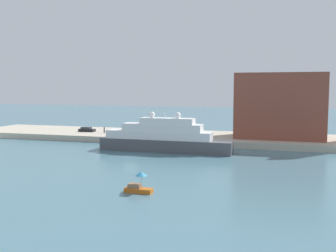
{
  "coord_description": "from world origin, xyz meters",
  "views": [
    {
      "loc": [
        29.68,
        -70.88,
        13.35
      ],
      "look_at": [
        5.87,
        6.0,
        5.57
      ],
      "focal_mm": 42.72,
      "sensor_mm": 36.0,
      "label": 1
    }
  ],
  "objects": [
    {
      "name": "parked_car",
      "position": [
        -23.03,
        25.07,
        2.0
      ],
      "size": [
        4.47,
        1.68,
        1.26
      ],
      "color": "black",
      "rests_on": "quay_dock"
    },
    {
      "name": "mooring_bollard",
      "position": [
        7.47,
        17.51,
        1.85
      ],
      "size": [
        0.53,
        0.53,
        0.8
      ],
      "primitive_type": "cylinder",
      "color": "black",
      "rests_on": "quay_dock"
    },
    {
      "name": "ground",
      "position": [
        0.0,
        0.0,
        0.0
      ],
      "size": [
        400.0,
        400.0,
        0.0
      ],
      "primitive_type": "plane",
      "color": "slate"
    },
    {
      "name": "harbor_building",
      "position": [
        27.11,
        26.94,
        9.07
      ],
      "size": [
        20.28,
        12.34,
        15.24
      ],
      "primitive_type": "cube",
      "color": "brown",
      "rests_on": "quay_dock"
    },
    {
      "name": "small_motorboat",
      "position": [
        11.35,
        -24.38,
        0.93
      ],
      "size": [
        3.57,
        1.5,
        2.73
      ],
      "color": "#C66019",
      "rests_on": "ground"
    },
    {
      "name": "large_yacht",
      "position": [
        4.27,
        7.63,
        2.84
      ],
      "size": [
        28.08,
        4.02,
        10.0
      ],
      "color": "#4C4C51",
      "rests_on": "ground"
    },
    {
      "name": "quay_dock",
      "position": [
        0.0,
        26.72,
        0.72
      ],
      "size": [
        110.0,
        21.43,
        1.45
      ],
      "primitive_type": "cube",
      "color": "#B7AD99",
      "rests_on": "ground"
    },
    {
      "name": "person_figure",
      "position": [
        -17.03,
        23.47,
        2.25
      ],
      "size": [
        0.36,
        0.36,
        1.72
      ],
      "color": "#4C4C4C",
      "rests_on": "quay_dock"
    }
  ]
}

